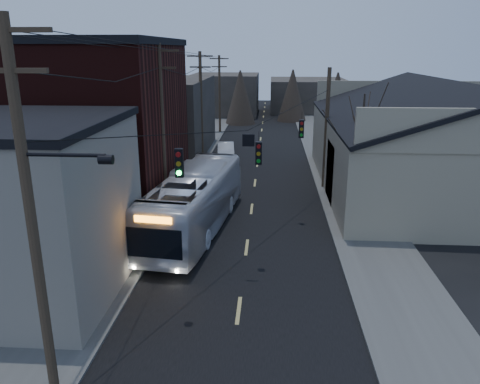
{
  "coord_description": "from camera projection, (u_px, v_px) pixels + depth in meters",
  "views": [
    {
      "loc": [
        1.1,
        -7.89,
        9.68
      ],
      "look_at": [
        -0.33,
        13.85,
        3.0
      ],
      "focal_mm": 35.0,
      "sensor_mm": 36.0,
      "label": 1
    }
  ],
  "objects": [
    {
      "name": "road_surface",
      "position": [
        257.0,
        170.0,
        39.05
      ],
      "size": [
        9.0,
        110.0,
        0.02
      ],
      "primitive_type": "cube",
      "color": "black",
      "rests_on": "ground"
    },
    {
      "name": "parked_car",
      "position": [
        226.0,
        150.0,
        43.14
      ],
      "size": [
        1.96,
        4.42,
        1.41
      ],
      "primitive_type": "imported",
      "rotation": [
        0.0,
        0.0,
        0.11
      ],
      "color": "#B8BAC0",
      "rests_on": "ground"
    },
    {
      "name": "building_brick",
      "position": [
        90.0,
        129.0,
        28.67
      ],
      "size": [
        10.0,
        12.0,
        10.0
      ],
      "primitive_type": "cube",
      "color": "black",
      "rests_on": "ground"
    },
    {
      "name": "sidewalk_right",
      "position": [
        335.0,
        170.0,
        38.63
      ],
      "size": [
        4.0,
        110.0,
        0.12
      ],
      "primitive_type": "cube",
      "color": "#474744",
      "rests_on": "ground"
    },
    {
      "name": "building_far_left",
      "position": [
        225.0,
        94.0,
        71.94
      ],
      "size": [
        10.0,
        12.0,
        6.0
      ],
      "primitive_type": "cube",
      "color": "#312D27",
      "rests_on": "ground"
    },
    {
      "name": "bus",
      "position": [
        194.0,
        201.0,
        25.56
      ],
      "size": [
        4.37,
        12.47,
        3.4
      ],
      "primitive_type": "imported",
      "rotation": [
        0.0,
        0.0,
        3.02
      ],
      "color": "silver",
      "rests_on": "ground"
    },
    {
      "name": "building_clapboard",
      "position": [
        15.0,
        212.0,
        18.56
      ],
      "size": [
        8.0,
        8.0,
        7.0
      ],
      "primitive_type": "cube",
      "color": "gray",
      "rests_on": "ground"
    },
    {
      "name": "building_left_far",
      "position": [
        159.0,
        117.0,
        44.35
      ],
      "size": [
        9.0,
        14.0,
        7.0
      ],
      "primitive_type": "cube",
      "color": "#312D27",
      "rests_on": "ground"
    },
    {
      "name": "warehouse",
      "position": [
        440.0,
        153.0,
        32.68
      ],
      "size": [
        16.16,
        20.6,
        7.73
      ],
      "color": "#9C9171",
      "rests_on": "ground"
    },
    {
      "name": "utility_lines",
      "position": [
        210.0,
        121.0,
        32.21
      ],
      "size": [
        11.24,
        45.28,
        10.5
      ],
      "color": "#382B1E",
      "rests_on": "ground"
    },
    {
      "name": "bare_tree",
      "position": [
        360.0,
        155.0,
        28.05
      ],
      "size": [
        0.4,
        0.4,
        7.2
      ],
      "primitive_type": "cone",
      "color": "black",
      "rests_on": "ground"
    },
    {
      "name": "building_far_right",
      "position": [
        308.0,
        95.0,
        76.04
      ],
      "size": [
        12.0,
        14.0,
        5.0
      ],
      "primitive_type": "cube",
      "color": "#312D27",
      "rests_on": "ground"
    },
    {
      "name": "sidewalk_left",
      "position": [
        180.0,
        168.0,
        39.44
      ],
      "size": [
        4.0,
        110.0,
        0.12
      ],
      "primitive_type": "cube",
      "color": "#474744",
      "rests_on": "ground"
    }
  ]
}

